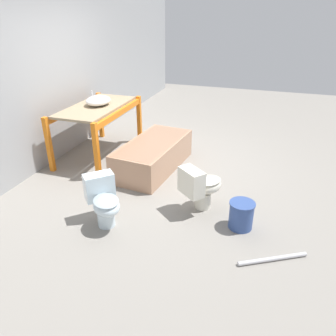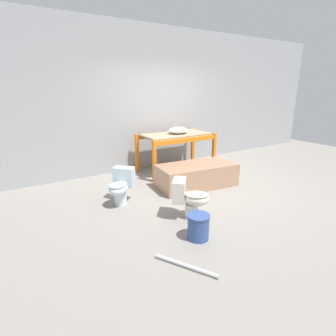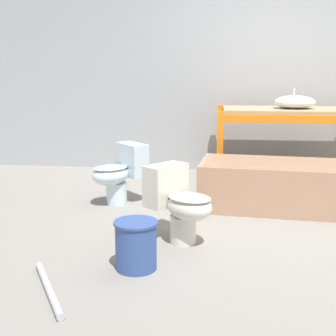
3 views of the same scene
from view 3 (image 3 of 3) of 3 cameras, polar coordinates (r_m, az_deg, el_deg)
name	(u,v)px [view 3 (image 3 of 3)]	position (r m, az deg, el deg)	size (l,w,h in m)	color
ground_plane	(290,212)	(4.54, 14.67, -5.26)	(12.00, 12.00, 0.00)	gray
warehouse_wall_rear	(275,45)	(6.18, 12.94, 14.38)	(10.80, 0.08, 3.20)	#9EA0A3
shelving_rack	(290,120)	(5.57, 14.60, 5.73)	(1.65, 0.89, 0.87)	orange
sink_basin	(295,102)	(5.54, 15.21, 7.78)	(0.46, 0.38, 0.23)	white
bathtub_main	(281,182)	(4.59, 13.65, -1.70)	(1.59, 0.86, 0.45)	tan
toilet_near	(119,172)	(4.64, -5.95, -0.46)	(0.60, 0.60, 0.59)	silver
toilet_far	(180,202)	(3.60, 1.43, -4.13)	(0.61, 0.59, 0.59)	silver
bucket_white	(136,244)	(3.17, -3.92, -9.23)	(0.30, 0.30, 0.33)	#334C8C
loose_pipe	(49,288)	(3.00, -14.35, -14.01)	(0.41, 0.67, 0.05)	#B7B7BC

